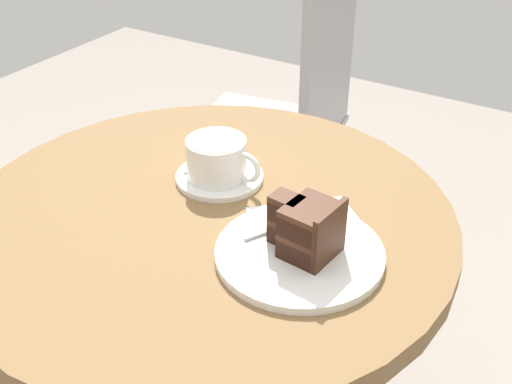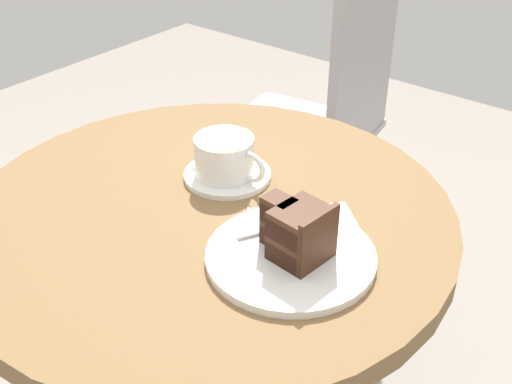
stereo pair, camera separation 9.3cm
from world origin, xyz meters
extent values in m
cylinder|color=brown|center=(0.00, 0.00, 0.70)|extent=(0.74, 0.74, 0.03)
cylinder|color=silver|center=(0.00, 0.00, 0.35)|extent=(0.07, 0.07, 0.66)
cylinder|color=white|center=(-0.03, 0.08, 0.72)|extent=(0.14, 0.14, 0.01)
cylinder|color=white|center=(-0.04, 0.08, 0.76)|extent=(0.10, 0.10, 0.06)
cylinder|color=#D6B789|center=(-0.04, 0.08, 0.79)|extent=(0.09, 0.09, 0.00)
torus|color=white|center=(0.02, 0.08, 0.76)|extent=(0.05, 0.01, 0.05)
cube|color=silver|center=(-0.06, 0.10, 0.73)|extent=(0.05, 0.09, 0.00)
ellipsoid|color=silver|center=(-0.04, 0.15, 0.73)|extent=(0.02, 0.02, 0.00)
cylinder|color=white|center=(0.17, -0.03, 0.72)|extent=(0.23, 0.23, 0.01)
cube|color=black|center=(0.19, -0.02, 0.74)|extent=(0.07, 0.08, 0.03)
cube|color=black|center=(0.15, -0.02, 0.74)|extent=(0.05, 0.04, 0.03)
cube|color=#422314|center=(0.19, -0.02, 0.76)|extent=(0.07, 0.08, 0.01)
cube|color=#422314|center=(0.15, -0.02, 0.76)|extent=(0.05, 0.04, 0.01)
cube|color=black|center=(0.19, -0.02, 0.78)|extent=(0.07, 0.08, 0.03)
cube|color=black|center=(0.15, -0.02, 0.78)|extent=(0.05, 0.04, 0.03)
cube|color=#422314|center=(0.19, -0.02, 0.80)|extent=(0.07, 0.08, 0.01)
cube|color=#422314|center=(0.15, -0.02, 0.80)|extent=(0.05, 0.04, 0.01)
cube|color=#422314|center=(0.21, -0.03, 0.77)|extent=(0.02, 0.07, 0.08)
cube|color=silver|center=(0.12, 0.00, 0.73)|extent=(0.06, 0.10, 0.00)
cube|color=silver|center=(0.15, 0.06, 0.73)|extent=(0.04, 0.04, 0.00)
cube|color=silver|center=(0.15, 0.03, 0.72)|extent=(0.21, 0.21, 0.00)
cube|color=silver|center=(0.16, 0.04, 0.72)|extent=(0.19, 0.19, 0.00)
cylinder|color=#9E9EA3|center=(-0.50, 0.81, 0.23)|extent=(0.02, 0.02, 0.45)
cylinder|color=#9E9EA3|center=(-0.45, 0.49, 0.23)|extent=(0.02, 0.02, 0.45)
cylinder|color=#9E9EA3|center=(-0.18, 0.86, 0.23)|extent=(0.02, 0.02, 0.45)
cylinder|color=#9E9EA3|center=(-0.13, 0.54, 0.23)|extent=(0.02, 0.02, 0.45)
cube|color=#9E9EA3|center=(-0.31, 0.67, 0.46)|extent=(0.44, 0.44, 0.02)
cube|color=#9E9EA3|center=(-0.14, 0.70, 0.69)|extent=(0.08, 0.36, 0.44)
camera|label=1|loc=(0.48, -0.64, 1.26)|focal=45.00mm
camera|label=2|loc=(0.56, -0.58, 1.26)|focal=45.00mm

